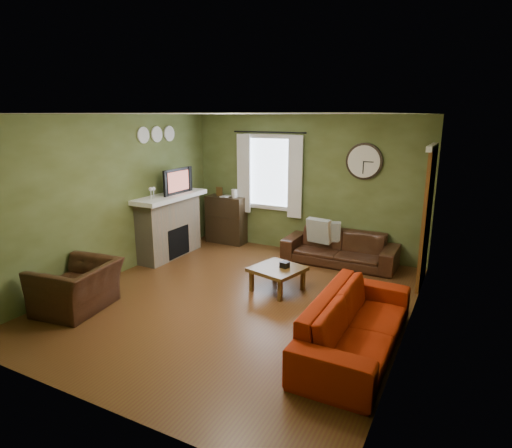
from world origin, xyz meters
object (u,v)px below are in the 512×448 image
at_px(sofa_brown, 340,248).
at_px(armchair, 77,287).
at_px(bookshelf, 226,220).
at_px(coffee_table, 277,279).
at_px(sofa_red, 356,323).

xyz_separation_m(sofa_brown, armchair, (-2.62, -3.45, 0.04)).
height_order(bookshelf, sofa_brown, bookshelf).
xyz_separation_m(sofa_brown, coffee_table, (-0.48, -1.61, -0.11)).
bearing_deg(sofa_brown, armchair, -127.20).
height_order(armchair, coffee_table, armchair).
height_order(bookshelf, sofa_red, bookshelf).
distance_m(sofa_red, coffee_table, 1.86).
xyz_separation_m(armchair, coffee_table, (2.14, 1.84, -0.14)).
bearing_deg(armchair, sofa_red, 92.70).
bearing_deg(bookshelf, coffee_table, -42.33).
relative_size(sofa_red, coffee_table, 3.17).
xyz_separation_m(bookshelf, sofa_brown, (2.48, -0.21, -0.20)).
relative_size(bookshelf, armchair, 0.97).
bearing_deg(sofa_brown, sofa_red, -69.80).
bearing_deg(sofa_red, bookshelf, 49.82).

